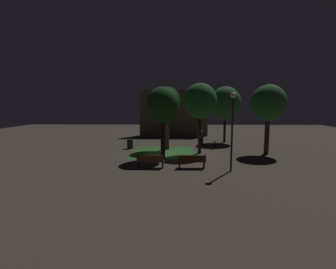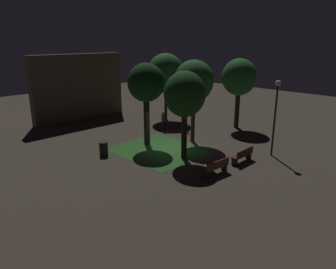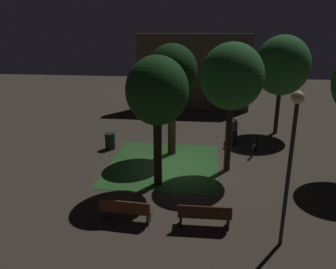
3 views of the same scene
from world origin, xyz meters
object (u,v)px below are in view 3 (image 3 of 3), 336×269
tree_back_left (157,92)px  tree_near_wall (232,77)px  tree_right_canopy (282,66)px  pedestrian (235,131)px  bench_front_left (204,215)px  lamp_post_plaza_west (292,146)px  tree_back_right (172,72)px  trash_bin (110,141)px  bicycle (255,148)px  bench_front_right (126,210)px

tree_back_left → tree_near_wall: bearing=32.0°
tree_right_canopy → pedestrian: size_ratio=3.78×
bench_front_left → lamp_post_plaza_west: 3.74m
tree_back_right → trash_bin: bearing=175.1°
tree_back_right → tree_back_left: (-0.19, -3.74, -0.29)m
tree_back_left → lamp_post_plaza_west: size_ratio=1.13×
tree_right_canopy → bicycle: (-1.80, -3.96, -3.93)m
bicycle → tree_near_wall: bearing=-124.5°
bench_front_right → bicycle: (5.27, 7.22, -0.14)m
tree_back_right → trash_bin: 5.23m
tree_back_right → pedestrian: bearing=28.1°
bench_front_right → bench_front_left: size_ratio=1.01×
lamp_post_plaza_west → tree_back_right: bearing=119.8°
tree_back_right → pedestrian: tree_back_right is taller
tree_near_wall → pedestrian: bearing=81.1°
lamp_post_plaza_west → bicycle: (0.16, 7.86, -2.94)m
bench_front_left → tree_near_wall: tree_near_wall is taller
tree_near_wall → tree_back_right: bearing=147.0°
lamp_post_plaza_west → tree_back_left: bearing=140.3°
bench_front_left → bicycle: bicycle is taller
bench_front_left → tree_back_right: tree_back_right is taller
tree_right_canopy → trash_bin: bearing=-157.1°
bench_front_right → bicycle: size_ratio=1.08×
bench_front_right → tree_back_right: size_ratio=0.32×
pedestrian → tree_back_left: bearing=-122.9°
tree_near_wall → lamp_post_plaza_west: tree_near_wall is taller
bicycle → pedestrian: pedestrian is taller
bench_front_left → tree_right_canopy: tree_right_canopy is taller
lamp_post_plaza_west → tree_near_wall: bearing=104.2°
bench_front_right → tree_right_canopy: (7.07, 11.17, 3.79)m
bench_front_left → bicycle: size_ratio=1.07×
tree_near_wall → tree_back_left: bearing=-148.0°
tree_back_right → trash_bin: (-3.49, 0.30, -3.89)m
tree_near_wall → tree_right_canopy: size_ratio=0.97×
tree_near_wall → trash_bin: bearing=161.3°
lamp_post_plaza_west → pedestrian: lamp_post_plaza_west is taller
lamp_post_plaza_west → trash_bin: (-7.74, 7.72, -2.83)m
tree_back_left → bicycle: tree_back_left is taller
lamp_post_plaza_west → pedestrian: 9.60m
bench_front_left → tree_back_left: (-2.04, 3.04, 3.57)m
bench_front_left → tree_back_right: size_ratio=0.31×
lamp_post_plaza_west → trash_bin: bearing=135.1°
bench_front_right → tree_near_wall: (3.70, 4.93, 3.93)m
bench_front_right → pedestrian: (4.27, 8.60, 0.37)m
bench_front_left → tree_near_wall: (0.98, 4.93, 3.93)m
tree_back_right → tree_back_left: 3.75m
bench_front_right → lamp_post_plaza_west: lamp_post_plaza_west is taller
tree_right_canopy → pedestrian: bearing=-137.4°
tree_right_canopy → pedestrian: 5.11m
lamp_post_plaza_west → bench_front_left: bearing=164.9°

